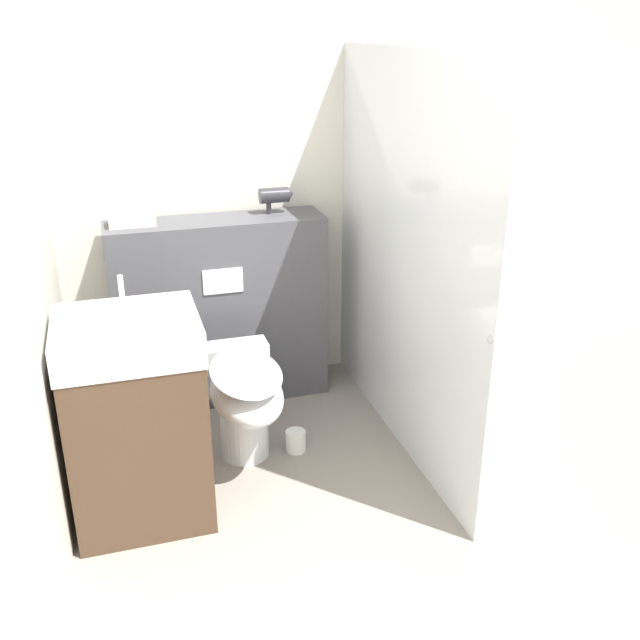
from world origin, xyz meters
The scene contains 9 objects.
ground_plane centered at (0.00, 0.00, 0.00)m, with size 12.00×12.00×0.00m, color gray.
wall_back centered at (0.00, 2.21, 1.25)m, with size 8.00×0.06×2.50m.
partition_panel centered at (-0.45, 1.98, 0.54)m, with size 1.21×0.33×1.09m.
shower_glass centered at (0.36, 1.26, 0.99)m, with size 0.04×1.85×1.99m.
toilet centered at (-0.46, 1.26, 0.36)m, with size 0.36×0.72×0.54m.
sink_vanity centered at (-0.99, 0.97, 0.48)m, with size 0.59×0.52×1.10m.
hair_drier centered at (-0.10, 2.02, 1.19)m, with size 0.19×0.09×0.15m.
folded_towel centered at (-0.89, 1.99, 1.12)m, with size 0.24×0.15×0.06m.
spare_toilet_roll centered at (-0.20, 1.26, 0.06)m, with size 0.11×0.11×0.11m.
Camera 1 is at (-1.01, -1.85, 2.09)m, focal length 40.00 mm.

